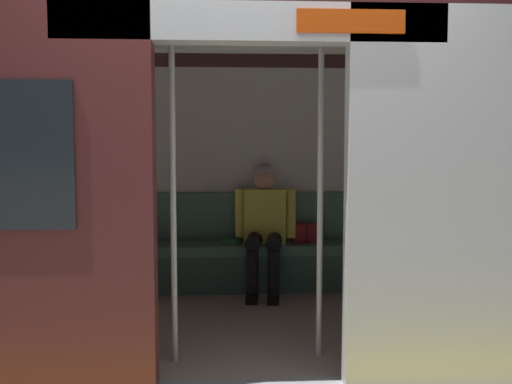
{
  "coord_description": "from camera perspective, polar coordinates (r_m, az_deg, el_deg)",
  "views": [
    {
      "loc": [
        0.14,
        3.02,
        1.33
      ],
      "look_at": [
        -0.09,
        -1.19,
        0.98
      ],
      "focal_mm": 39.76,
      "sensor_mm": 36.0,
      "label": 1
    }
  ],
  "objects": [
    {
      "name": "grab_pole_far",
      "position": [
        3.53,
        6.47,
        -0.33
      ],
      "size": [
        0.04,
        0.04,
        2.04
      ],
      "primitive_type": "cylinder",
      "color": "silver",
      "rests_on": "ground_plane"
    },
    {
      "name": "bench_seat",
      "position": [
        5.22,
        -1.57,
        -6.31
      ],
      "size": [
        3.36,
        0.44,
        0.43
      ],
      "color": "#4C7566",
      "rests_on": "ground_plane"
    },
    {
      "name": "train_car",
      "position": [
        4.17,
        -2.23,
        6.27
      ],
      "size": [
        6.4,
        2.62,
        2.18
      ],
      "color": "silver",
      "rests_on": "ground_plane"
    },
    {
      "name": "handbag",
      "position": [
        5.31,
        5.03,
        -4.12
      ],
      "size": [
        0.26,
        0.15,
        0.17
      ],
      "color": "maroon",
      "rests_on": "bench_seat"
    },
    {
      "name": "person_seated",
      "position": [
        5.13,
        0.91,
        -2.84
      ],
      "size": [
        0.55,
        0.7,
        1.16
      ],
      "color": "#D8CC4C",
      "rests_on": "ground_plane"
    },
    {
      "name": "grab_pole_door",
      "position": [
        3.44,
        -8.33,
        -0.48
      ],
      "size": [
        0.04,
        0.04,
        2.04
      ],
      "primitive_type": "cylinder",
      "color": "silver",
      "rests_on": "ground_plane"
    },
    {
      "name": "book",
      "position": [
        5.25,
        -2.42,
        -4.98
      ],
      "size": [
        0.2,
        0.25,
        0.03
      ],
      "primitive_type": "cube",
      "rotation": [
        0.0,
        0.0,
        -0.25
      ],
      "color": "#33723F",
      "rests_on": "bench_seat"
    }
  ]
}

